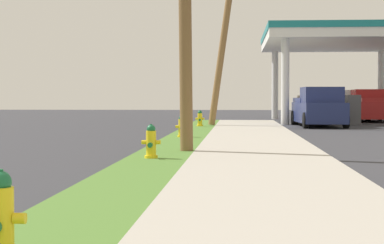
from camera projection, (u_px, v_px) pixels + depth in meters
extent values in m
cylinder|color=yellow|center=(0.00, 224.00, 5.42)|extent=(0.22, 0.22, 0.60)
sphere|color=#196038|center=(0.00, 182.00, 5.40)|extent=(0.19, 0.19, 0.19)
cylinder|color=#196038|center=(0.00, 172.00, 5.40)|extent=(0.06, 0.06, 0.05)
cylinder|color=yellow|center=(20.00, 218.00, 5.40)|extent=(0.10, 0.09, 0.09)
cylinder|color=yellow|center=(151.00, 157.00, 14.69)|extent=(0.29, 0.29, 0.06)
cylinder|color=yellow|center=(151.00, 144.00, 14.68)|extent=(0.22, 0.22, 0.60)
sphere|color=#196038|center=(151.00, 129.00, 14.67)|extent=(0.19, 0.19, 0.19)
cylinder|color=#196038|center=(151.00, 125.00, 14.67)|extent=(0.06, 0.06, 0.05)
cylinder|color=yellow|center=(144.00, 142.00, 14.69)|extent=(0.10, 0.09, 0.09)
cylinder|color=yellow|center=(158.00, 142.00, 14.67)|extent=(0.10, 0.09, 0.09)
cylinder|color=#196038|center=(150.00, 145.00, 14.51)|extent=(0.11, 0.12, 0.11)
cylinder|color=yellow|center=(182.00, 136.00, 22.65)|extent=(0.29, 0.29, 0.06)
cylinder|color=yellow|center=(182.00, 128.00, 22.64)|extent=(0.22, 0.22, 0.60)
sphere|color=#196038|center=(182.00, 118.00, 22.62)|extent=(0.19, 0.19, 0.19)
cylinder|color=#196038|center=(182.00, 116.00, 22.62)|extent=(0.06, 0.06, 0.05)
cylinder|color=yellow|center=(177.00, 127.00, 22.64)|extent=(0.10, 0.09, 0.09)
cylinder|color=yellow|center=(186.00, 127.00, 22.62)|extent=(0.10, 0.09, 0.09)
cylinder|color=#196038|center=(181.00, 128.00, 22.47)|extent=(0.11, 0.12, 0.11)
cylinder|color=yellow|center=(200.00, 125.00, 31.32)|extent=(0.29, 0.29, 0.06)
cylinder|color=yellow|center=(200.00, 120.00, 31.31)|extent=(0.22, 0.22, 0.60)
sphere|color=#196038|center=(200.00, 112.00, 31.30)|extent=(0.19, 0.19, 0.19)
cylinder|color=#196038|center=(200.00, 111.00, 31.30)|extent=(0.06, 0.06, 0.05)
cylinder|color=yellow|center=(197.00, 119.00, 31.32)|extent=(0.10, 0.09, 0.09)
cylinder|color=yellow|center=(203.00, 119.00, 31.30)|extent=(0.10, 0.09, 0.09)
cylinder|color=#196038|center=(200.00, 120.00, 31.14)|extent=(0.11, 0.12, 0.11)
cylinder|color=olive|center=(226.00, 20.00, 32.36)|extent=(1.76, 0.71, 10.14)
cylinder|color=silver|center=(285.00, 82.00, 35.94)|extent=(0.44, 0.44, 4.62)
cylinder|color=silver|center=(275.00, 85.00, 45.92)|extent=(0.44, 0.44, 4.62)
cylinder|color=silver|center=(381.00, 85.00, 45.43)|extent=(0.44, 0.44, 4.62)
cube|color=white|center=(339.00, 41.00, 40.59)|extent=(8.96, 11.81, 0.50)
cube|color=#197A7F|center=(339.00, 34.00, 40.57)|extent=(9.06, 11.91, 0.36)
cube|color=#47474C|center=(353.00, 110.00, 35.74)|extent=(0.70, 1.10, 1.60)
cube|color=#47474C|center=(328.00, 107.00, 45.73)|extent=(0.70, 1.10, 1.60)
cube|color=tan|center=(312.00, 113.00, 37.39)|extent=(2.17, 4.63, 0.85)
cube|color=tan|center=(312.00, 101.00, 37.14)|extent=(1.76, 2.15, 0.56)
cylinder|color=black|center=(296.00, 117.00, 39.21)|extent=(0.27, 0.62, 0.60)
cylinder|color=black|center=(326.00, 118.00, 38.95)|extent=(0.27, 0.62, 0.60)
cylinder|color=black|center=(296.00, 119.00, 35.85)|extent=(0.27, 0.62, 0.60)
cylinder|color=black|center=(329.00, 119.00, 35.59)|extent=(0.27, 0.62, 0.60)
cube|color=red|center=(371.00, 110.00, 40.83)|extent=(2.11, 5.44, 1.00)
cube|color=red|center=(368.00, 96.00, 41.76)|extent=(1.88, 2.09, 0.76)
cube|color=red|center=(374.00, 100.00, 39.62)|extent=(1.94, 2.96, 0.24)
cylinder|color=black|center=(350.00, 114.00, 43.06)|extent=(0.24, 0.76, 0.76)
cylinder|color=black|center=(380.00, 114.00, 42.89)|extent=(0.24, 0.76, 0.76)
cylinder|color=black|center=(360.00, 116.00, 38.78)|extent=(0.24, 0.76, 0.76)
cube|color=white|center=(345.00, 109.00, 44.61)|extent=(2.44, 5.55, 1.00)
cube|color=white|center=(342.00, 96.00, 45.55)|extent=(2.00, 2.20, 0.76)
cube|color=white|center=(350.00, 100.00, 43.40)|extent=(2.12, 3.06, 0.24)
cylinder|color=black|center=(324.00, 113.00, 46.75)|extent=(0.28, 0.78, 0.76)
cylinder|color=black|center=(351.00, 113.00, 46.78)|extent=(0.28, 0.78, 0.76)
cylinder|color=black|center=(338.00, 115.00, 42.45)|extent=(0.28, 0.78, 0.76)
cylinder|color=black|center=(368.00, 115.00, 42.48)|extent=(0.28, 0.78, 0.76)
cube|color=navy|center=(318.00, 112.00, 33.69)|extent=(2.25, 5.49, 1.00)
cube|color=navy|center=(322.00, 95.00, 32.68)|extent=(1.93, 2.14, 0.76)
cube|color=navy|center=(315.00, 100.00, 34.85)|extent=(2.01, 3.00, 0.24)
cylinder|color=black|center=(346.00, 120.00, 31.53)|extent=(0.26, 0.77, 0.76)
cylinder|color=black|center=(306.00, 120.00, 31.57)|extent=(0.26, 0.77, 0.76)
cylinder|color=black|center=(329.00, 118.00, 35.82)|extent=(0.26, 0.77, 0.76)
cylinder|color=black|center=(294.00, 118.00, 35.87)|extent=(0.26, 0.77, 0.76)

